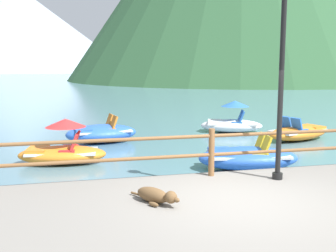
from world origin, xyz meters
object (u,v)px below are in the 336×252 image
(lamp_post, at_px, (282,52))
(pedal_boat_0, at_px, (101,133))
(pedal_boat_6, at_px, (298,132))
(pedal_boat_3, at_px, (248,158))
(pedal_boat_7, at_px, (232,122))
(dog_resting, at_px, (156,196))
(pedal_boat_5, at_px, (62,149))

(lamp_post, relative_size, pedal_boat_0, 1.57)
(pedal_boat_0, distance_m, pedal_boat_6, 6.77)
(pedal_boat_3, xyz_separation_m, pedal_boat_7, (1.78, 5.41, 0.09))
(pedal_boat_7, bearing_deg, pedal_boat_0, -169.79)
(dog_resting, distance_m, pedal_boat_3, 4.32)
(pedal_boat_3, distance_m, pedal_boat_5, 4.82)
(dog_resting, xyz_separation_m, pedal_boat_0, (-0.27, 7.60, -0.21))
(dog_resting, xyz_separation_m, pedal_boat_6, (6.40, 6.45, -0.27))
(lamp_post, xyz_separation_m, pedal_boat_3, (0.41, 2.28, -2.54))
(pedal_boat_0, height_order, pedal_boat_6, pedal_boat_0)
(dog_resting, relative_size, pedal_boat_5, 0.38)
(lamp_post, height_order, pedal_boat_3, lamp_post)
(pedal_boat_5, xyz_separation_m, pedal_boat_6, (7.90, 1.62, -0.12))
(pedal_boat_0, bearing_deg, pedal_boat_6, -9.82)
(pedal_boat_5, height_order, pedal_boat_6, pedal_boat_5)
(lamp_post, relative_size, pedal_boat_3, 1.51)
(pedal_boat_3, bearing_deg, pedal_boat_5, 159.04)
(pedal_boat_7, bearing_deg, pedal_boat_5, -149.59)
(pedal_boat_6, distance_m, pedal_boat_7, 2.63)
(pedal_boat_0, relative_size, pedal_boat_5, 1.06)
(dog_resting, xyz_separation_m, pedal_boat_3, (3.00, 3.10, -0.23))
(pedal_boat_0, distance_m, pedal_boat_7, 5.13)
(pedal_boat_3, distance_m, pedal_boat_6, 4.77)
(pedal_boat_3, distance_m, pedal_boat_7, 5.70)
(dog_resting, relative_size, pedal_boat_0, 0.36)
(pedal_boat_3, relative_size, pedal_boat_5, 1.10)
(lamp_post, bearing_deg, pedal_boat_7, 74.09)
(dog_resting, height_order, pedal_boat_6, pedal_boat_6)
(pedal_boat_3, xyz_separation_m, pedal_boat_6, (3.41, 3.35, -0.04))
(dog_resting, height_order, pedal_boat_5, pedal_boat_5)
(pedal_boat_5, xyz_separation_m, pedal_boat_7, (6.28, 3.69, 0.01))
(lamp_post, bearing_deg, pedal_boat_3, 79.79)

